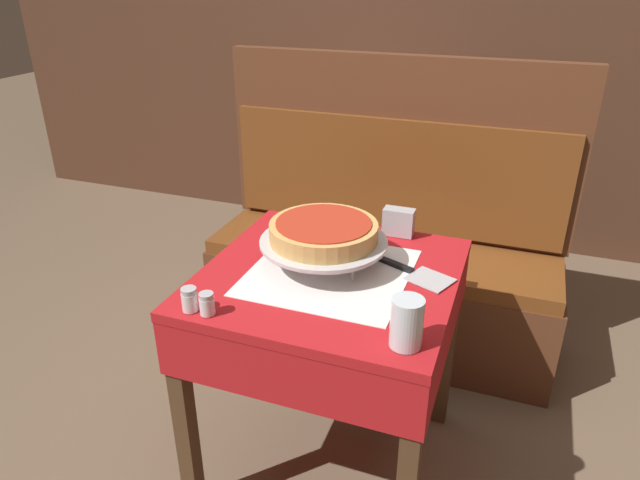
{
  "coord_description": "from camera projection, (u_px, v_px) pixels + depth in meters",
  "views": [
    {
      "loc": [
        0.47,
        -1.36,
        1.54
      ],
      "look_at": [
        -0.03,
        0.01,
        0.83
      ],
      "focal_mm": 32.0,
      "sensor_mm": 36.0,
      "label": 1
    }
  ],
  "objects": [
    {
      "name": "pizza_server",
      "position": [
        410.0,
        271.0,
        1.65
      ],
      "size": [
        0.29,
        0.17,
        0.01
      ],
      "color": "#BCBCC1",
      "rests_on": "dining_table_front"
    },
    {
      "name": "booth_bench",
      "position": [
        383.0,
        265.0,
        2.48
      ],
      "size": [
        1.47,
        0.44,
        1.22
      ],
      "color": "brown",
      "rests_on": "ground_plane"
    },
    {
      "name": "dining_table_front",
      "position": [
        329.0,
        306.0,
        1.7
      ],
      "size": [
        0.72,
        0.72,
        0.73
      ],
      "color": "red",
      "rests_on": "ground_plane"
    },
    {
      "name": "ground_plane",
      "position": [
        328.0,
        458.0,
        1.97
      ],
      "size": [
        14.0,
        14.0,
        0.0
      ],
      "primitive_type": "plane",
      "color": "brown"
    },
    {
      "name": "dining_table_rear",
      "position": [
        369.0,
        154.0,
        3.09
      ],
      "size": [
        0.69,
        0.69,
        0.73
      ],
      "color": "red",
      "rests_on": "ground_plane"
    },
    {
      "name": "salt_shaker",
      "position": [
        190.0,
        299.0,
        1.45
      ],
      "size": [
        0.04,
        0.04,
        0.06
      ],
      "color": "silver",
      "rests_on": "dining_table_front"
    },
    {
      "name": "pepper_shaker",
      "position": [
        207.0,
        304.0,
        1.44
      ],
      "size": [
        0.04,
        0.04,
        0.06
      ],
      "color": "silver",
      "rests_on": "dining_table_front"
    },
    {
      "name": "back_wall_panel",
      "position": [
        450.0,
        33.0,
        3.11
      ],
      "size": [
        6.0,
        0.04,
        2.4
      ],
      "primitive_type": "cube",
      "color": "#4C2D1E",
      "rests_on": "ground_plane"
    },
    {
      "name": "deep_dish_pizza",
      "position": [
        324.0,
        231.0,
        1.64
      ],
      "size": [
        0.31,
        0.31,
        0.06
      ],
      "color": "tan",
      "rests_on": "pizza_pan_stand"
    },
    {
      "name": "condiment_caddy",
      "position": [
        377.0,
        126.0,
        2.96
      ],
      "size": [
        0.12,
        0.12,
        0.17
      ],
      "color": "black",
      "rests_on": "dining_table_rear"
    },
    {
      "name": "pizza_pan_stand",
      "position": [
        324.0,
        243.0,
        1.66
      ],
      "size": [
        0.37,
        0.37,
        0.08
      ],
      "color": "#ADADB2",
      "rests_on": "dining_table_front"
    },
    {
      "name": "water_glass_near",
      "position": [
        407.0,
        323.0,
        1.3
      ],
      "size": [
        0.08,
        0.08,
        0.12
      ],
      "color": "silver",
      "rests_on": "dining_table_front"
    },
    {
      "name": "napkin_holder",
      "position": [
        399.0,
        222.0,
        1.86
      ],
      "size": [
        0.1,
        0.05,
        0.09
      ],
      "color": "#B2B2B7",
      "rests_on": "dining_table_front"
    }
  ]
}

